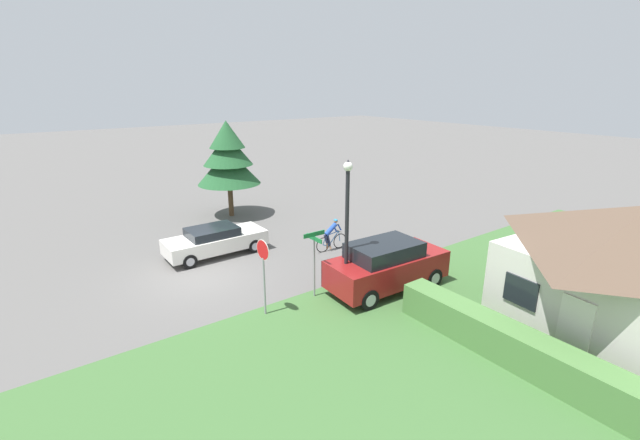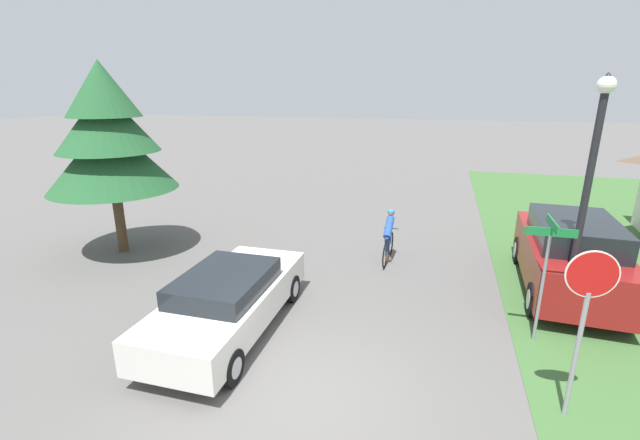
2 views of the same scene
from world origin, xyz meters
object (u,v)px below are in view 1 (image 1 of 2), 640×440
sedan_left_lane (215,240)px  street_name_sign (314,252)px  cyclist (331,236)px  conifer_tall_near (228,157)px  cottage_house (635,270)px  parked_suv_right (387,266)px  stop_sign (263,263)px  street_lamp (347,216)px

sedan_left_lane → street_name_sign: street_name_sign is taller
cyclist → conifer_tall_near: 8.59m
conifer_tall_near → cottage_house: bearing=13.2°
cyclist → parked_suv_right: bearing=-97.5°
sedan_left_lane → stop_sign: bearing=-97.6°
sedan_left_lane → parked_suv_right: size_ratio=0.95×
stop_sign → street_lamp: bearing=-107.1°
sedan_left_lane → parked_suv_right: (7.11, 3.91, 0.26)m
cottage_house → street_lamp: size_ratio=1.38×
stop_sign → conifer_tall_near: conifer_tall_near is taller
parked_suv_right → stop_sign: size_ratio=1.78×
sedan_left_lane → stop_sign: stop_sign is taller
parked_suv_right → street_lamp: street_lamp is taller
street_lamp → conifer_tall_near: bearing=175.2°
cottage_house → conifer_tall_near: conifer_tall_near is taller
cyclist → street_name_sign: 4.85m
parked_suv_right → conifer_tall_near: size_ratio=0.86×
street_name_sign → conifer_tall_near: (-11.34, 1.91, 1.76)m
cottage_house → parked_suv_right: 7.72m
street_lamp → sedan_left_lane: bearing=-161.6°
cottage_house → street_lamp: 8.94m
cottage_house → street_name_sign: size_ratio=2.81×
street_lamp → conifer_tall_near: 12.11m
cyclist → conifer_tall_near: (-7.99, -1.44, 2.80)m
cottage_house → stop_sign: 11.43m
parked_suv_right → stop_sign: stop_sign is taller
stop_sign → street_lamp: 3.31m
cyclist → street_lamp: 5.33m
conifer_tall_near → sedan_left_lane: bearing=-31.3°
parked_suv_right → stop_sign: bearing=170.4°
street_lamp → street_name_sign: 1.79m
street_lamp → conifer_tall_near: (-12.06, 1.01, 0.39)m
cottage_house → street_lamp: street_lamp is taller
parked_suv_right → street_name_sign: size_ratio=1.92×
cottage_house → parked_suv_right: size_ratio=1.47×
cottage_house → cyclist: bearing=-159.7°
street_name_sign → conifer_tall_near: bearing=170.5°
parked_suv_right → street_lamp: (-0.38, -1.68, 2.17)m
cyclist → stop_sign: bearing=-145.6°
sedan_left_lane → street_lamp: street_lamp is taller
sedan_left_lane → street_name_sign: size_ratio=1.81×
street_name_sign → conifer_tall_near: 11.63m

